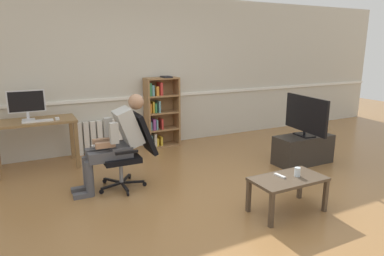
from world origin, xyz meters
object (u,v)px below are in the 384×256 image
object	(u,v)px
imac_monitor	(26,103)
tv_screen	(306,115)
bookshelf	(160,112)
office_chair	(131,148)
person_seated	(117,140)
spare_remote	(280,176)
coffee_table	(288,182)
keyboard	(38,121)
computer_mouse	(57,119)
computer_desk	(35,128)
radiator	(103,136)
tv_stand	(303,149)
drinking_glass	(297,172)

from	to	relation	value
imac_monitor	tv_screen	xyz separation A→B (m)	(3.84, -1.73, -0.23)
bookshelf	tv_screen	bearing A→B (deg)	-49.52
imac_monitor	office_chair	xyz separation A→B (m)	(1.15, -1.36, -0.49)
person_seated	spare_remote	bearing A→B (deg)	46.45
spare_remote	coffee_table	bearing A→B (deg)	124.92
keyboard	spare_remote	bearing A→B (deg)	-48.25
imac_monitor	computer_mouse	xyz separation A→B (m)	(0.38, -0.20, -0.24)
computer_desk	radiator	bearing A→B (deg)	19.88
imac_monitor	bookshelf	size ratio (longest dim) A/B	0.40
person_seated	tv_stand	distance (m)	2.93
coffee_table	spare_remote	world-z (taller)	spare_remote
tv_stand	computer_desk	bearing A→B (deg)	156.32
office_chair	tv_stand	distance (m)	2.73
person_seated	keyboard	bearing A→B (deg)	-142.11
keyboard	office_chair	xyz separation A→B (m)	(1.03, -1.15, -0.24)
keyboard	office_chair	size ratio (longest dim) A/B	0.43
tv_screen	tv_stand	bearing A→B (deg)	90.00
computer_desk	spare_remote	distance (m)	3.60
radiator	coffee_table	bearing A→B (deg)	-67.40
computer_mouse	imac_monitor	bearing A→B (deg)	152.84
tv_stand	person_seated	bearing A→B (deg)	172.67
radiator	tv_screen	bearing A→B (deg)	-37.21
tv_stand	coffee_table	xyz separation A→B (m)	(-1.36, -1.14, 0.12)
drinking_glass	imac_monitor	bearing A→B (deg)	132.03
drinking_glass	spare_remote	size ratio (longest dim) A/B	0.68
bookshelf	imac_monitor	bearing A→B (deg)	-174.44
keyboard	office_chair	bearing A→B (deg)	-47.92
computer_desk	office_chair	distance (m)	1.68
computer_desk	keyboard	world-z (taller)	keyboard
keyboard	tv_stand	world-z (taller)	keyboard
radiator	office_chair	bearing A→B (deg)	-90.10
computer_mouse	radiator	size ratio (longest dim) A/B	0.11
keyboard	radiator	world-z (taller)	keyboard
bookshelf	person_seated	xyz separation A→B (m)	(-1.22, -1.57, 0.01)
keyboard	person_seated	world-z (taller)	person_seated
bookshelf	keyboard	bearing A→B (deg)	-168.27
radiator	tv_screen	distance (m)	3.41
bookshelf	tv_stand	size ratio (longest dim) A/B	1.37
spare_remote	office_chair	bearing A→B (deg)	-53.04
spare_remote	bookshelf	bearing A→B (deg)	-90.10
imac_monitor	bookshelf	world-z (taller)	bookshelf
office_chair	tv_stand	bearing A→B (deg)	83.44
person_seated	coffee_table	size ratio (longest dim) A/B	1.48
bookshelf	person_seated	bearing A→B (deg)	-127.79
coffee_table	imac_monitor	bearing A→B (deg)	130.80
radiator	spare_remote	xyz separation A→B (m)	(1.27, -3.11, 0.13)
drinking_glass	spare_remote	distance (m)	0.20
keyboard	tv_stand	bearing A→B (deg)	-22.09
tv_screen	drinking_glass	distance (m)	1.73
tv_stand	spare_remote	bearing A→B (deg)	-143.10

